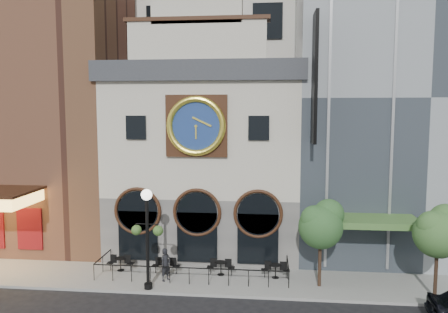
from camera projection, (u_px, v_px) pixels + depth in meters
name	position (u px, v px, depth m)	size (l,w,h in m)	color
ground	(185.00, 296.00, 22.26)	(120.00, 120.00, 0.00)	black
sidewalk	(193.00, 276.00, 24.72)	(44.00, 5.00, 0.15)	gray
clock_building	(206.00, 152.00, 29.31)	(12.60, 8.78, 18.65)	#605E5B
theater_building	(35.00, 68.00, 32.13)	(14.00, 15.60, 25.00)	brown
retail_building	(399.00, 100.00, 29.77)	(14.00, 14.40, 20.00)	gray
cafe_railing	(193.00, 267.00, 24.67)	(10.60, 2.60, 0.90)	black
bistro_0	(121.00, 263.00, 25.38)	(1.58, 0.68, 0.90)	black
bistro_1	(166.00, 266.00, 24.94)	(1.58, 0.68, 0.90)	black
bistro_2	(221.00, 267.00, 24.71)	(1.58, 0.68, 0.90)	black
bistro_3	(275.00, 270.00, 24.26)	(1.58, 0.68, 0.90)	black
pedestrian	(166.00, 265.00, 23.87)	(0.65, 0.43, 1.79)	black
lamppost	(147.00, 228.00, 22.51)	(1.69, 0.58, 5.28)	black
tree_left	(321.00, 223.00, 22.87)	(2.41, 2.32, 4.64)	#382619
tree_right	(439.00, 230.00, 21.36)	(2.44, 2.35, 4.71)	#382619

